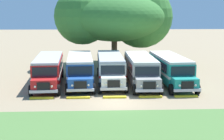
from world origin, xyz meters
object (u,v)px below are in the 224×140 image
Objects in this scene: parked_bus_slot_1 at (80,68)px; parked_bus_slot_3 at (141,68)px; parked_bus_slot_2 at (110,67)px; broad_shade_tree at (117,16)px; parked_bus_slot_0 at (49,69)px; parked_bus_slot_4 at (170,68)px.

parked_bus_slot_1 is 6.26m from parked_bus_slot_3.
parked_bus_slot_1 and parked_bus_slot_2 have the same top height.
broad_shade_tree is (-1.70, 12.58, 5.06)m from parked_bus_slot_3.
parked_bus_slot_4 is at bearing 86.16° from parked_bus_slot_0.
broad_shade_tree reaches higher than parked_bus_slot_2.
parked_bus_slot_2 and parked_bus_slot_3 have the same top height.
parked_bus_slot_4 is at bearing -69.32° from broad_shade_tree.
parked_bus_slot_4 is (3.06, -0.03, 0.00)m from parked_bus_slot_3.
parked_bus_slot_4 is (12.46, -0.13, 0.00)m from parked_bus_slot_0.
parked_bus_slot_1 and parked_bus_slot_4 have the same top height.
broad_shade_tree is at bearing 172.83° from parked_bus_slot_2.
parked_bus_slot_3 is (3.09, -0.79, 0.00)m from parked_bus_slot_2.
parked_bus_slot_0 is 1.01× the size of parked_bus_slot_2.
parked_bus_slot_1 and parked_bus_slot_3 have the same top height.
parked_bus_slot_2 is 0.67× the size of broad_shade_tree.
broad_shade_tree reaches higher than parked_bus_slot_1.
broad_shade_tree is (-4.76, 12.61, 5.06)m from parked_bus_slot_4.
parked_bus_slot_0 is 1.00× the size of parked_bus_slot_1.
parked_bus_slot_3 is at bearing 75.09° from parked_bus_slot_2.
parked_bus_slot_0 is 3.18m from parked_bus_slot_1.
parked_bus_slot_0 and parked_bus_slot_2 have the same top height.
parked_bus_slot_1 is at bearing 93.32° from parked_bus_slot_0.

